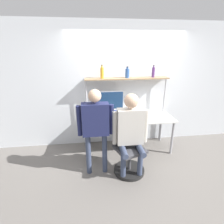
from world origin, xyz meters
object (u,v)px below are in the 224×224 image
object	(u,v)px
person_standing	(96,123)
bottle_blue	(127,73)
office_chair	(128,157)
person_seated	(131,128)
cell_phone	(134,119)
bottle_amber	(102,73)
bottle_purple	(153,72)
laptop	(121,117)
monitor	(109,101)

from	to	relation	value
person_standing	bottle_blue	xyz separation A→B (m)	(0.72, 0.97, 0.68)
office_chair	person_seated	size ratio (longest dim) A/B	0.65
cell_phone	bottle_amber	world-z (taller)	bottle_amber
bottle_purple	bottle_amber	bearing A→B (deg)	180.00
office_chair	laptop	bearing A→B (deg)	93.36
person_seated	person_standing	size ratio (longest dim) A/B	0.95
cell_phone	person_seated	world-z (taller)	person_seated
person_seated	bottle_purple	xyz separation A→B (m)	(0.71, 1.05, 0.79)
cell_phone	office_chair	distance (m)	0.82
person_standing	bottle_blue	size ratio (longest dim) A/B	6.64
monitor	bottle_purple	distance (m)	1.14
cell_phone	person_seated	xyz separation A→B (m)	(-0.22, -0.66, 0.11)
laptop	cell_phone	world-z (taller)	laptop
laptop	bottle_blue	distance (m)	0.94
person_seated	person_standing	distance (m)	0.60
monitor	bottle_amber	bearing A→B (deg)	170.73
person_seated	person_standing	bearing A→B (deg)	172.97
person_standing	person_seated	bearing A→B (deg)	-7.03
bottle_amber	bottle_blue	world-z (taller)	bottle_amber
monitor	person_standing	xyz separation A→B (m)	(-0.32, -0.95, -0.08)
person_seated	bottle_purple	size ratio (longest dim) A/B	5.71
cell_phone	bottle_purple	world-z (taller)	bottle_purple
office_chair	person_seated	distance (m)	0.58
bottle_purple	office_chair	bearing A→B (deg)	-125.67
office_chair	person_standing	world-z (taller)	person_standing
bottle_purple	bottle_amber	xyz separation A→B (m)	(-1.10, 0.00, 0.01)
person_seated	bottle_amber	bearing A→B (deg)	110.42
laptop	person_seated	world-z (taller)	person_seated
bottle_blue	cell_phone	bearing A→B (deg)	-78.19
bottle_amber	person_seated	bearing A→B (deg)	-69.58
bottle_blue	bottle_purple	bearing A→B (deg)	-0.00
person_seated	bottle_blue	world-z (taller)	bottle_blue
cell_phone	person_standing	distance (m)	1.02
office_chair	bottle_amber	xyz separation A→B (m)	(-0.38, 1.01, 1.38)
monitor	office_chair	size ratio (longest dim) A/B	0.69
office_chair	person_seated	xyz separation A→B (m)	(0.01, -0.04, 0.58)
office_chair	bottle_purple	xyz separation A→B (m)	(0.72, 1.01, 1.37)
person_standing	bottle_purple	distance (m)	1.76
bottle_purple	bottle_blue	xyz separation A→B (m)	(-0.57, 0.00, -0.01)
cell_phone	bottle_amber	xyz separation A→B (m)	(-0.61, 0.38, 0.91)
office_chair	bottle_amber	world-z (taller)	bottle_amber
laptop	cell_phone	size ratio (longest dim) A/B	2.13
monitor	bottle_amber	size ratio (longest dim) A/B	2.38
office_chair	bottle_blue	distance (m)	1.70
monitor	person_standing	world-z (taller)	person_standing
bottle_blue	monitor	bearing A→B (deg)	-176.99
person_standing	bottle_blue	world-z (taller)	bottle_blue
office_chair	bottle_purple	distance (m)	1.85
laptop	person_seated	bearing A→B (deg)	-85.67
cell_phone	monitor	bearing A→B (deg)	143.13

